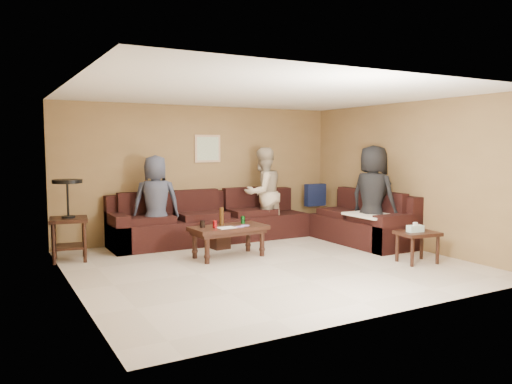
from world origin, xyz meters
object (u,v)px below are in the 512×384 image
end_table_left (68,218)px  side_table_right (417,236)px  person_middle (263,193)px  person_right (373,197)px  coffee_table (228,231)px  sectional_sofa (265,224)px  person_left (156,202)px  waste_bin (220,239)px

end_table_left → side_table_right: (4.54, -2.68, -0.24)m
person_middle → person_right: 2.07m
side_table_right → coffee_table: bearing=143.6°
sectional_sofa → person_middle: size_ratio=2.70×
coffee_table → person_left: 1.46m
side_table_right → end_table_left: bearing=149.4°
coffee_table → waste_bin: bearing=76.6°
person_left → person_right: size_ratio=0.91×
sectional_sofa → waste_bin: size_ratio=13.98×
person_middle → waste_bin: bearing=11.7°
person_right → sectional_sofa: bearing=32.1°
person_left → person_middle: 2.09m
sectional_sofa → coffee_table: size_ratio=3.81×
coffee_table → person_right: size_ratio=0.69×
coffee_table → side_table_right: size_ratio=1.94×
person_left → person_right: bearing=167.6°
sectional_sofa → side_table_right: bearing=-64.5°
coffee_table → end_table_left: end_table_left is taller
sectional_sofa → person_middle: person_middle is taller
coffee_table → person_right: person_right is taller
waste_bin → end_table_left: bearing=172.9°
side_table_right → person_right: person_right is taller
sectional_sofa → end_table_left: 3.38m
sectional_sofa → person_right: bearing=-43.1°
person_left → person_middle: size_ratio=0.93×
sectional_sofa → side_table_right: sectional_sofa is taller
side_table_right → waste_bin: 3.22m
waste_bin → person_middle: person_middle is taller
coffee_table → person_left: size_ratio=0.76×
end_table_left → coffee_table: bearing=-23.6°
end_table_left → sectional_sofa: bearing=-3.2°
end_table_left → person_right: (4.74, -1.48, 0.23)m
end_table_left → person_middle: size_ratio=0.72×
waste_bin → person_left: (-0.95, 0.50, 0.63)m
sectional_sofa → waste_bin: 0.98m
coffee_table → sectional_sofa: bearing=34.9°
end_table_left → side_table_right: size_ratio=1.98×
coffee_table → end_table_left: (-2.23, 0.97, 0.23)m
person_middle → sectional_sofa: bearing=54.6°
end_table_left → person_right: size_ratio=0.71×
coffee_table → person_left: (-0.79, 1.17, 0.38)m
person_left → person_right: person_right is taller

